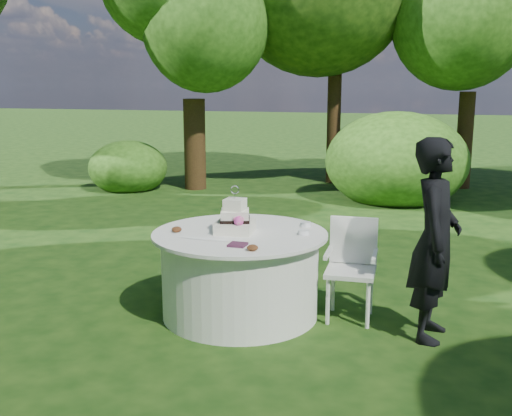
{
  "coord_description": "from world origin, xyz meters",
  "views": [
    {
      "loc": [
        1.68,
        -4.87,
        2.05
      ],
      "look_at": [
        0.15,
        0.0,
        1.0
      ],
      "focal_mm": 42.0,
      "sensor_mm": 36.0,
      "label": 1
    }
  ],
  "objects_px": {
    "napkins": "(238,245)",
    "chair": "(352,261)",
    "guest": "(435,240)",
    "cake": "(235,220)",
    "table": "(240,273)"
  },
  "relations": [
    {
      "from": "guest",
      "to": "chair",
      "type": "bearing_deg",
      "value": 74.19
    },
    {
      "from": "napkins",
      "to": "cake",
      "type": "height_order",
      "value": "cake"
    },
    {
      "from": "guest",
      "to": "cake",
      "type": "distance_m",
      "value": 1.7
    },
    {
      "from": "napkins",
      "to": "table",
      "type": "height_order",
      "value": "napkins"
    },
    {
      "from": "cake",
      "to": "guest",
      "type": "bearing_deg",
      "value": 0.85
    },
    {
      "from": "napkins",
      "to": "guest",
      "type": "xyz_separation_m",
      "value": [
        1.53,
        0.44,
        0.05
      ]
    },
    {
      "from": "guest",
      "to": "chair",
      "type": "height_order",
      "value": "guest"
    },
    {
      "from": "guest",
      "to": "chair",
      "type": "distance_m",
      "value": 0.81
    },
    {
      "from": "cake",
      "to": "napkins",
      "type": "bearing_deg",
      "value": -68.1
    },
    {
      "from": "napkins",
      "to": "chair",
      "type": "bearing_deg",
      "value": 40.0
    },
    {
      "from": "napkins",
      "to": "guest",
      "type": "bearing_deg",
      "value": 16.13
    },
    {
      "from": "table",
      "to": "cake",
      "type": "height_order",
      "value": "cake"
    },
    {
      "from": "guest",
      "to": "cake",
      "type": "xyz_separation_m",
      "value": [
        -1.7,
        -0.03,
        0.06
      ]
    },
    {
      "from": "table",
      "to": "chair",
      "type": "height_order",
      "value": "chair"
    },
    {
      "from": "napkins",
      "to": "chair",
      "type": "distance_m",
      "value": 1.12
    }
  ]
}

